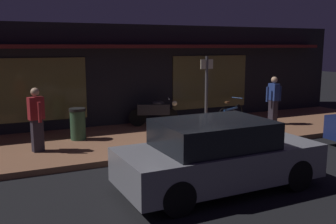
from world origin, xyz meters
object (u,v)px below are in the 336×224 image
Objects in this scene: bicycle_parked at (231,115)px; person_bystander at (273,99)px; motorcycle at (154,112)px; trash_bin at (78,124)px; parked_car_near at (217,155)px; sign_post at (206,89)px; person_photographer at (36,118)px.

person_bystander is (1.39, -0.55, 0.52)m from bicycle_parked.
motorcycle is 2.90m from trash_bin.
parked_car_near is (-3.47, -4.65, 0.20)m from bicycle_parked.
person_bystander is 2.72m from sign_post.
sign_post is (5.21, 0.27, 0.48)m from person_photographer.
parked_car_near is (1.80, -4.74, 0.08)m from trash_bin.
sign_post reaches higher than person_photographer.
person_bystander is at bearing -1.27° from sign_post.
sign_post is at bearing 178.73° from person_bystander.
person_photographer is at bearing -177.06° from sign_post.
person_photographer is (-6.50, -0.76, 0.52)m from bicycle_parked.
sign_post is at bearing -159.20° from bicycle_parked.
parked_car_near reaches higher than bicycle_parked.
motorcycle is at bearing 80.00° from parked_car_near.
person_bystander is 0.70× the size of sign_post.
sign_post reaches higher than parked_car_near.
sign_post is (-1.29, -0.49, 1.00)m from bicycle_parked.
trash_bin is 0.23× the size of parked_car_near.
trash_bin is (-5.28, 0.09, 0.11)m from bicycle_parked.
sign_post reaches higher than person_bystander.
person_photographer reaches higher than trash_bin.
person_bystander is 6.37m from parked_car_near.
bicycle_parked is at bearing 53.23° from parked_car_near.
motorcycle is 4.36m from person_photographer.
bicycle_parked is at bearing 158.48° from person_bystander.
motorcycle is 0.39× the size of parked_car_near.
parked_car_near is at bearing -100.00° from motorcycle.
bicycle_parked is 5.80m from parked_car_near.
person_photographer and person_bystander have the same top height.
person_photographer is 0.40× the size of parked_car_near.
sign_post reaches higher than bicycle_parked.
sign_post is (1.21, -1.40, 0.86)m from motorcycle.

